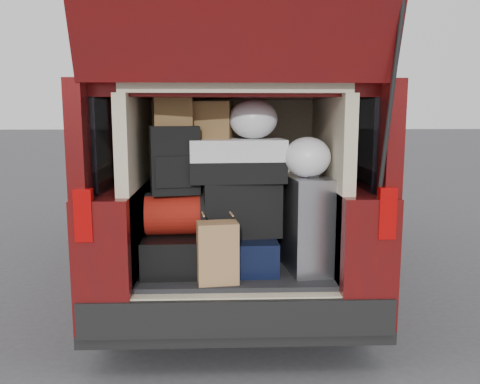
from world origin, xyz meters
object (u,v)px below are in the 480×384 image
(black_hardshell, at_px, (178,250))
(backpack, at_px, (175,160))
(twotone_duffel, at_px, (237,160))
(red_duffel, at_px, (178,214))
(navy_hardshell, at_px, (244,252))
(black_soft_case, at_px, (240,208))
(kraft_bag, at_px, (218,253))
(silver_roller, at_px, (308,224))

(black_hardshell, bearing_deg, backpack, -97.87)
(twotone_duffel, bearing_deg, red_duffel, -178.24)
(black_hardshell, relative_size, red_duffel, 1.43)
(red_duffel, relative_size, backpack, 0.95)
(navy_hardshell, xyz_separation_m, black_soft_case, (-0.02, 0.05, 0.29))
(kraft_bag, relative_size, twotone_duffel, 0.61)
(navy_hardshell, relative_size, silver_roller, 0.80)
(black_hardshell, distance_m, black_soft_case, 0.51)
(red_duffel, bearing_deg, navy_hardshell, -3.16)
(red_duffel, bearing_deg, silver_roller, -6.93)
(black_soft_case, xyz_separation_m, backpack, (-0.43, -0.06, 0.33))
(black_hardshell, height_order, silver_roller, silver_roller)
(backpack, relative_size, twotone_duffel, 0.71)
(navy_hardshell, xyz_separation_m, backpack, (-0.45, -0.01, 0.62))
(black_hardshell, distance_m, navy_hardshell, 0.45)
(black_soft_case, bearing_deg, twotone_duffel, -163.16)
(navy_hardshell, bearing_deg, red_duffel, 178.19)
(black_hardshell, relative_size, black_soft_case, 1.18)
(kraft_bag, bearing_deg, backpack, 128.17)
(silver_roller, relative_size, black_soft_case, 1.23)
(red_duffel, xyz_separation_m, black_soft_case, (0.42, 0.05, 0.03))
(black_hardshell, distance_m, red_duffel, 0.26)
(backpack, bearing_deg, silver_roller, -13.92)
(black_soft_case, relative_size, twotone_duffel, 0.82)
(silver_roller, distance_m, kraft_bag, 0.65)
(black_soft_case, distance_m, backpack, 0.54)
(silver_roller, height_order, twotone_duffel, twotone_duffel)
(silver_roller, bearing_deg, black_soft_case, 158.96)
(black_hardshell, xyz_separation_m, silver_roller, (0.86, -0.09, 0.19))
(black_hardshell, xyz_separation_m, black_soft_case, (0.42, 0.02, 0.28))
(black_hardshell, distance_m, twotone_duffel, 0.73)
(black_soft_case, distance_m, twotone_duffel, 0.32)
(silver_roller, relative_size, kraft_bag, 1.65)
(black_hardshell, height_order, twotone_duffel, twotone_duffel)
(backpack, bearing_deg, navy_hardshell, -9.34)
(red_duffel, xyz_separation_m, twotone_duffel, (0.39, 0.04, 0.35))
(twotone_duffel, bearing_deg, kraft_bag, -115.77)
(kraft_bag, distance_m, twotone_duffel, 0.64)
(backpack, bearing_deg, black_hardshell, 72.22)
(red_duffel, bearing_deg, kraft_bag, -50.29)
(black_soft_case, bearing_deg, backpack, 179.84)
(twotone_duffel, bearing_deg, navy_hardshell, -43.00)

